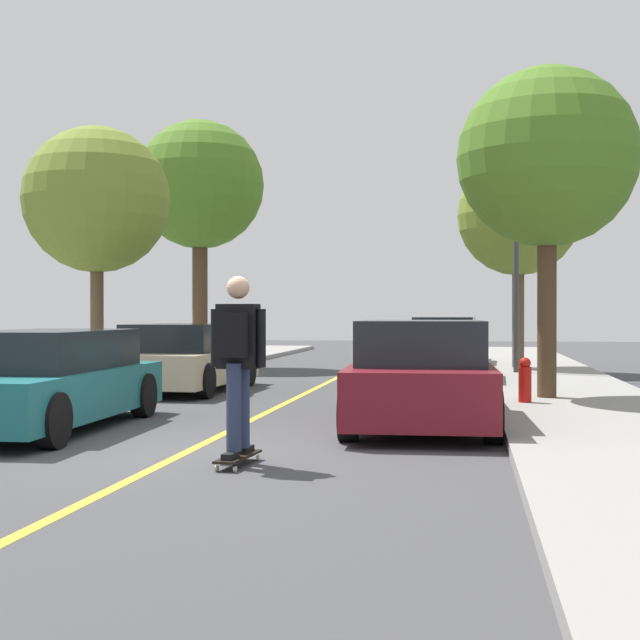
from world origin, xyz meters
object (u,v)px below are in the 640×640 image
at_px(parked_car_left_nearest, 45,380).
at_px(parked_car_left_near, 185,358).
at_px(parked_car_right_far, 445,342).
at_px(street_tree_right_near, 518,216).
at_px(skateboarder, 237,353).
at_px(fire_hydrant, 525,380).
at_px(parked_car_right_nearest, 422,375).
at_px(streetlamp, 516,232).
at_px(street_tree_left_near, 200,186).
at_px(parked_car_right_near, 438,353).
at_px(street_tree_left_nearest, 97,201).
at_px(skateboard, 238,457).
at_px(street_tree_right_nearest, 547,159).

relative_size(parked_car_left_nearest, parked_car_left_near, 1.06).
distance_m(parked_car_right_far, street_tree_right_near, 4.46).
bearing_deg(skateboarder, parked_car_left_nearest, 144.56).
distance_m(parked_car_left_near, fire_hydrant, 6.85).
bearing_deg(parked_car_left_nearest, street_tree_right_near, 61.38).
bearing_deg(parked_car_left_nearest, parked_car_right_nearest, 13.40).
xyz_separation_m(parked_car_left_nearest, streetlamp, (6.61, 10.41, 2.80)).
xyz_separation_m(fire_hydrant, streetlamp, (0.25, 7.16, 2.96)).
distance_m(street_tree_left_near, fire_hydrant, 13.54).
bearing_deg(street_tree_right_near, parked_car_right_nearest, -99.63).
bearing_deg(parked_car_left_nearest, parked_car_right_far, 71.69).
bearing_deg(parked_car_left_near, street_tree_right_near, 44.36).
bearing_deg(parked_car_left_nearest, fire_hydrant, 27.07).
height_order(parked_car_right_near, street_tree_left_nearest, street_tree_left_nearest).
height_order(street_tree_left_near, skateboarder, street_tree_left_near).
distance_m(parked_car_left_nearest, street_tree_left_near, 13.80).
xyz_separation_m(parked_car_right_nearest, skateboard, (-1.65, -3.40, -0.60)).
xyz_separation_m(street_tree_right_nearest, fire_hydrant, (-0.41, -0.92, -3.59)).
distance_m(street_tree_left_near, skateboard, 16.78).
relative_size(parked_car_left_nearest, skateboarder, 2.53).
height_order(parked_car_left_near, street_tree_right_nearest, street_tree_right_nearest).
xyz_separation_m(parked_car_left_near, skateboard, (3.20, -8.03, -0.57)).
distance_m(parked_car_left_near, skateboarder, 8.69).
relative_size(street_tree_right_nearest, streetlamp, 0.94).
bearing_deg(parked_car_right_nearest, parked_car_right_far, 90.02).
bearing_deg(fire_hydrant, parked_car_left_nearest, -152.93).
distance_m(parked_car_left_nearest, street_tree_right_nearest, 8.66).
height_order(parked_car_left_nearest, skateboarder, skateboarder).
relative_size(street_tree_left_nearest, skateboard, 6.01).
distance_m(parked_car_left_nearest, parked_car_right_nearest, 5.00).
bearing_deg(parked_car_right_nearest, parked_car_left_near, 136.38).
bearing_deg(street_tree_left_near, street_tree_left_nearest, -90.00).
height_order(street_tree_right_nearest, street_tree_right_near, street_tree_right_near).
height_order(parked_car_right_far, streetlamp, streetlamp).
height_order(parked_car_right_near, streetlamp, streetlamp).
bearing_deg(parked_car_left_near, skateboard, -68.25).
bearing_deg(streetlamp, fire_hydrant, -92.00).
bearing_deg(parked_car_right_nearest, streetlamp, 79.30).
relative_size(parked_car_right_near, street_tree_right_near, 0.74).
bearing_deg(street_tree_left_nearest, parked_car_left_near, -5.94).
distance_m(street_tree_right_nearest, skateboard, 8.36).
bearing_deg(street_tree_right_near, street_tree_right_nearest, -90.00).
distance_m(parked_car_right_far, street_tree_left_nearest, 11.44).
bearing_deg(street_tree_right_near, skateboard, -103.66).
bearing_deg(street_tree_left_nearest, street_tree_left_near, 90.00).
relative_size(street_tree_left_near, skateboard, 7.91).
height_order(parked_car_right_far, street_tree_right_nearest, street_tree_right_nearest).
distance_m(parked_car_right_near, street_tree_left_near, 9.33).
relative_size(street_tree_left_nearest, street_tree_right_near, 0.94).
bearing_deg(parked_car_left_near, parked_car_left_nearest, -90.02).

